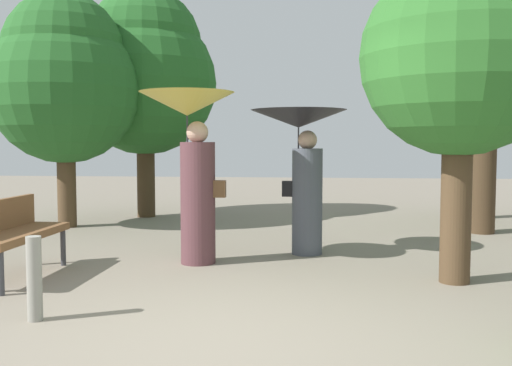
{
  "coord_description": "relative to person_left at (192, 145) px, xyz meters",
  "views": [
    {
      "loc": [
        0.77,
        -3.94,
        1.42
      ],
      "look_at": [
        0.0,
        3.22,
        0.93
      ],
      "focal_mm": 40.34,
      "sensor_mm": 36.0,
      "label": 1
    }
  ],
  "objects": [
    {
      "name": "tree_near_right",
      "position": [
        4.08,
        2.74,
        1.73
      ],
      "size": [
        2.47,
        2.47,
        4.67
      ],
      "color": "#42301E",
      "rests_on": "ground"
    },
    {
      "name": "park_bench",
      "position": [
        -1.72,
        -0.98,
        -0.9
      ],
      "size": [
        0.5,
        1.5,
        0.83
      ],
      "rotation": [
        0.0,
        0.0,
        1.58
      ],
      "color": "#38383D",
      "rests_on": "ground"
    },
    {
      "name": "path_marker_post",
      "position": [
        -0.78,
        -2.34,
        -1.07
      ],
      "size": [
        0.12,
        0.12,
        0.68
      ],
      "primitive_type": "cylinder",
      "color": "gray",
      "rests_on": "ground"
    },
    {
      "name": "tree_mid_left",
      "position": [
        -2.76,
        2.67,
        1.12
      ],
      "size": [
        2.48,
        2.48,
        3.94
      ],
      "color": "#4C3823",
      "rests_on": "ground"
    },
    {
      "name": "tree_far_back",
      "position": [
        2.88,
        -0.66,
        1.06
      ],
      "size": [
        1.99,
        1.99,
        3.69
      ],
      "color": "#4C3823",
      "rests_on": "ground"
    },
    {
      "name": "person_right",
      "position": [
        1.27,
        0.7,
        -0.07
      ],
      "size": [
        1.22,
        1.22,
        1.85
      ],
      "rotation": [
        0.0,
        0.0,
        1.51
      ],
      "color": "#474C56",
      "rests_on": "ground"
    },
    {
      "name": "person_left",
      "position": [
        0.0,
        0.0,
        0.0
      ],
      "size": [
        1.12,
        1.12,
        2.02
      ],
      "rotation": [
        0.0,
        0.0,
        1.51
      ],
      "color": "#563338",
      "rests_on": "ground"
    },
    {
      "name": "tree_mid_right",
      "position": [
        4.54,
        4.62,
        1.17
      ],
      "size": [
        2.21,
        2.21,
        3.9
      ],
      "color": "#42301E",
      "rests_on": "ground"
    },
    {
      "name": "tree_near_left",
      "position": [
        -1.83,
        4.16,
        1.39
      ],
      "size": [
        2.75,
        2.75,
        4.37
      ],
      "color": "#42301E",
      "rests_on": "ground"
    },
    {
      "name": "ground_plane",
      "position": [
        0.71,
        -2.72,
        -1.41
      ],
      "size": [
        40.0,
        40.0,
        0.0
      ],
      "primitive_type": "plane",
      "color": "gray"
    }
  ]
}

